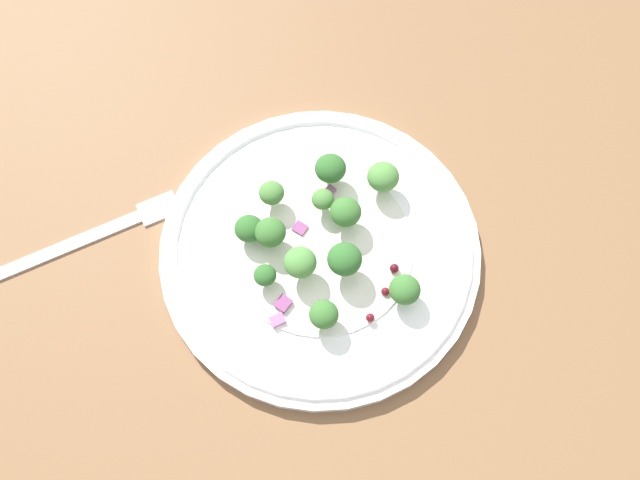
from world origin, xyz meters
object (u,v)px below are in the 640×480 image
(plate, at_px, (320,248))
(broccoli_floret_0, at_px, (265,275))
(fork, at_px, (94,235))
(broccoli_floret_1, at_px, (345,259))
(broccoli_floret_2, at_px, (324,315))

(plate, relative_size, broccoli_floret_0, 14.46)
(broccoli_floret_0, height_order, fork, broccoli_floret_0)
(broccoli_floret_1, bearing_deg, plate, 124.13)
(fork, bearing_deg, broccoli_floret_1, -18.31)
(plate, bearing_deg, broccoli_floret_2, -96.30)
(broccoli_floret_0, distance_m, fork, 0.17)
(fork, bearing_deg, broccoli_floret_2, -30.71)
(broccoli_floret_0, bearing_deg, broccoli_floret_1, 0.43)
(broccoli_floret_0, distance_m, broccoli_floret_1, 0.07)
(plate, height_order, broccoli_floret_1, broccoli_floret_1)
(broccoli_floret_0, height_order, broccoli_floret_2, broccoli_floret_2)
(broccoli_floret_1, relative_size, broccoli_floret_2, 1.20)
(broccoli_floret_2, xyz_separation_m, fork, (-0.20, 0.12, -0.03))
(broccoli_floret_2, distance_m, fork, 0.23)
(broccoli_floret_1, bearing_deg, fork, 161.69)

